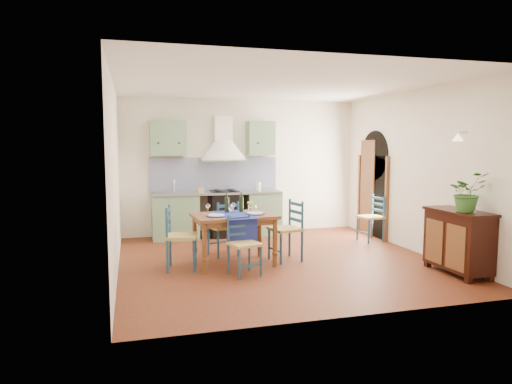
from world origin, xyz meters
TOP-DOWN VIEW (x-y plane):
  - floor at (0.00, 0.00)m, footprint 5.00×5.00m
  - back_wall at (-0.47, 2.29)m, footprint 5.00×0.96m
  - right_wall at (2.50, 0.28)m, footprint 0.26×5.00m
  - left_wall at (-2.50, 0.00)m, footprint 0.04×5.00m
  - ceiling at (0.00, 0.00)m, footprint 5.00×5.00m
  - dining_table at (-0.75, -0.04)m, footprint 1.30×0.99m
  - chair_near at (-0.74, -0.61)m, footprint 0.49×0.49m
  - chair_far at (-0.79, 0.56)m, footprint 0.54×0.54m
  - chair_left at (-1.61, -0.09)m, footprint 0.53×0.53m
  - chair_right at (0.14, 0.01)m, footprint 0.53×0.53m
  - chair_spare at (2.23, 1.00)m, footprint 0.47×0.47m
  - sideboard at (2.26, -1.40)m, footprint 0.50×1.05m
  - potted_plant at (2.22, -1.58)m, footprint 0.50×0.44m

SIDE VIEW (x-z plane):
  - floor at x=0.00m, z-range 0.00..0.00m
  - chair_near at x=-0.74m, z-range 0.01..0.88m
  - chair_spare at x=2.23m, z-range 0.02..0.90m
  - chair_far at x=-0.79m, z-range 0.02..0.95m
  - chair_left at x=-1.61m, z-range 0.02..0.98m
  - chair_right at x=0.14m, z-range 0.02..0.99m
  - sideboard at x=2.26m, z-range 0.04..0.98m
  - dining_table at x=-0.75m, z-range 0.15..1.26m
  - back_wall at x=-0.47m, z-range -0.35..2.45m
  - potted_plant at x=2.22m, z-range 0.94..1.49m
  - right_wall at x=2.50m, z-range -0.06..2.74m
  - left_wall at x=-2.50m, z-range 0.00..2.80m
  - ceiling at x=0.00m, z-range 2.80..2.81m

